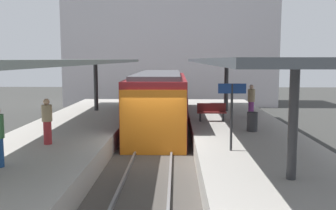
{
  "coord_description": "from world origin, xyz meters",
  "views": [
    {
      "loc": [
        0.92,
        -14.11,
        3.99
      ],
      "look_at": [
        0.53,
        2.77,
        1.93
      ],
      "focal_mm": 40.19,
      "sensor_mm": 36.0,
      "label": 1
    }
  ],
  "objects_px": {
    "platform_bench": "(212,112)",
    "platform_sign": "(232,102)",
    "litter_bin": "(252,122)",
    "passenger_far_end": "(251,101)",
    "commuter_train": "(159,102)",
    "passenger_near_bench": "(47,121)"
  },
  "relations": [
    {
      "from": "platform_bench",
      "to": "platform_sign",
      "type": "xyz_separation_m",
      "value": [
        0.09,
        -5.97,
        1.16
      ]
    },
    {
      "from": "platform_sign",
      "to": "litter_bin",
      "type": "bearing_deg",
      "value": 68.11
    },
    {
      "from": "platform_bench",
      "to": "passenger_far_end",
      "type": "distance_m",
      "value": 2.29
    },
    {
      "from": "platform_bench",
      "to": "litter_bin",
      "type": "distance_m",
      "value": 2.96
    },
    {
      "from": "commuter_train",
      "to": "platform_bench",
      "type": "bearing_deg",
      "value": -30.14
    },
    {
      "from": "litter_bin",
      "to": "passenger_near_bench",
      "type": "relative_size",
      "value": 0.49
    },
    {
      "from": "passenger_near_bench",
      "to": "commuter_train",
      "type": "bearing_deg",
      "value": 61.55
    },
    {
      "from": "platform_bench",
      "to": "platform_sign",
      "type": "relative_size",
      "value": 0.63
    },
    {
      "from": "platform_sign",
      "to": "passenger_far_end",
      "type": "bearing_deg",
      "value": 73.79
    },
    {
      "from": "platform_sign",
      "to": "passenger_near_bench",
      "type": "bearing_deg",
      "value": 172.86
    },
    {
      "from": "platform_bench",
      "to": "litter_bin",
      "type": "bearing_deg",
      "value": -60.48
    },
    {
      "from": "platform_bench",
      "to": "commuter_train",
      "type": "bearing_deg",
      "value": 149.86
    },
    {
      "from": "platform_sign",
      "to": "passenger_near_bench",
      "type": "distance_m",
      "value": 6.44
    },
    {
      "from": "commuter_train",
      "to": "platform_sign",
      "type": "bearing_deg",
      "value": -70.09
    },
    {
      "from": "litter_bin",
      "to": "passenger_near_bench",
      "type": "xyz_separation_m",
      "value": [
        -7.71,
        -2.6,
        0.44
      ]
    },
    {
      "from": "litter_bin",
      "to": "commuter_train",
      "type": "bearing_deg",
      "value": 134.89
    },
    {
      "from": "litter_bin",
      "to": "passenger_near_bench",
      "type": "height_order",
      "value": "passenger_near_bench"
    },
    {
      "from": "commuter_train",
      "to": "platform_bench",
      "type": "relative_size",
      "value": 7.26
    },
    {
      "from": "platform_sign",
      "to": "passenger_far_end",
      "type": "xyz_separation_m",
      "value": [
        1.99,
        6.84,
        -0.73
      ]
    },
    {
      "from": "litter_bin",
      "to": "passenger_far_end",
      "type": "xyz_separation_m",
      "value": [
        0.62,
        3.44,
        0.49
      ]
    },
    {
      "from": "platform_sign",
      "to": "passenger_far_end",
      "type": "relative_size",
      "value": 1.29
    },
    {
      "from": "platform_sign",
      "to": "passenger_far_end",
      "type": "height_order",
      "value": "platform_sign"
    }
  ]
}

